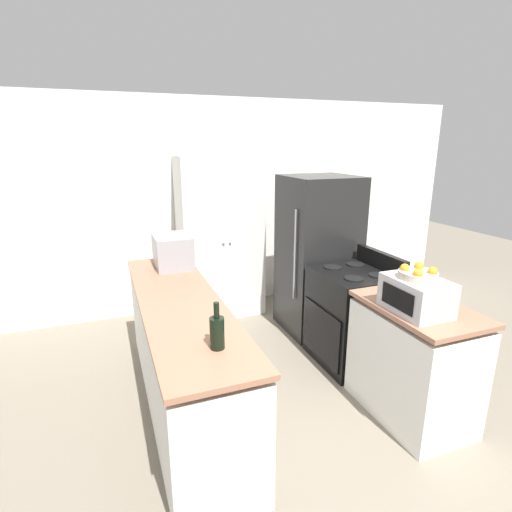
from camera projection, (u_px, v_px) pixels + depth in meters
name	position (u px, v px, depth m)	size (l,w,h in m)	color
ground_plane	(363.00, 500.00, 2.40)	(14.00, 14.00, 0.00)	slate
wall_back	(213.00, 206.00, 5.01)	(7.00, 0.06, 2.60)	white
counter_left	(183.00, 355.00, 3.19)	(0.60, 2.44, 0.92)	silver
counter_right	(412.00, 363.00, 3.07)	(0.60, 0.92, 0.92)	silver
pantry_cabinet	(220.00, 238.00, 4.82)	(0.97, 0.56, 1.93)	silver
stove	(351.00, 316.00, 3.83)	(0.66, 0.73, 1.08)	black
refrigerator	(317.00, 255.00, 4.43)	(0.76, 0.74, 1.74)	black
microwave	(173.00, 251.00, 3.83)	(0.34, 0.44, 0.31)	#939399
wine_bottle	(217.00, 332.00, 2.30)	(0.09, 0.09, 0.29)	black
toaster_oven	(416.00, 295.00, 2.80)	(0.33, 0.44, 0.25)	#B2B2B7
fruit_bowl	(418.00, 274.00, 2.77)	(0.27, 0.27, 0.09)	#B2A893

